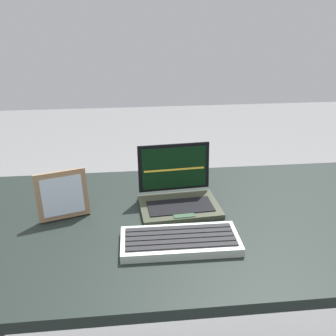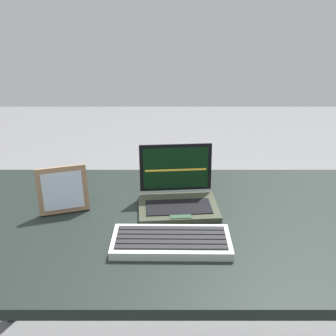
% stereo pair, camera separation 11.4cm
% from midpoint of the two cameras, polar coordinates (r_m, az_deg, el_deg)
% --- Properties ---
extents(desk, '(1.68, 0.73, 0.71)m').
position_cam_midpoint_polar(desk, '(1.21, 1.64, -10.86)').
color(desk, black).
rests_on(desk, ground).
extents(laptop_front, '(0.26, 0.21, 0.18)m').
position_cam_midpoint_polar(laptop_front, '(1.22, -1.20, -4.10)').
color(laptop_front, '#303426').
rests_on(laptop_front, desk).
extents(external_keyboard, '(0.32, 0.14, 0.03)m').
position_cam_midpoint_polar(external_keyboard, '(1.04, -1.34, -10.95)').
color(external_keyboard, '#B2BEB5').
rests_on(external_keyboard, desk).
extents(photo_frame, '(0.16, 0.08, 0.15)m').
position_cam_midpoint_polar(photo_frame, '(1.20, -18.24, -3.99)').
color(photo_frame, '#856546').
rests_on(photo_frame, desk).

